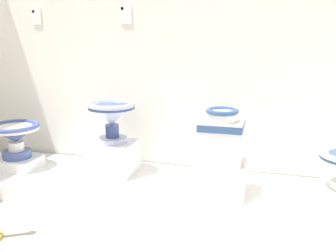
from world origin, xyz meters
TOP-DOWN VIEW (x-y plane):
  - display_platform at (2.09, 2.09)m, footprint 3.60×0.82m
  - plinth_block_leftmost at (0.76, 2.06)m, footprint 0.37×0.30m
  - antique_toilet_leftmost at (0.76, 2.06)m, footprint 0.43×0.43m
  - plinth_block_pale_glazed at (1.63, 2.18)m, footprint 0.36×0.35m
  - antique_toilet_pale_glazed at (1.63, 2.18)m, footprint 0.40×0.40m
  - plinth_block_slender_white at (2.56, 2.02)m, footprint 0.37×0.39m
  - antique_toilet_slender_white at (2.56, 2.02)m, footprint 0.32×0.27m
  - info_placard_first at (0.76, 2.52)m, footprint 0.09×0.01m
  - info_placard_second at (1.64, 2.52)m, footprint 0.10×0.01m

SIDE VIEW (x-z plane):
  - display_platform at x=2.09m, z-range 0.00..0.14m
  - plinth_block_leftmost at x=0.76m, z-range 0.14..0.23m
  - plinth_block_slender_white at x=2.56m, z-range 0.14..0.37m
  - plinth_block_pale_glazed at x=1.63m, z-range 0.14..0.41m
  - antique_toilet_leftmost at x=0.76m, z-range 0.29..0.60m
  - antique_toilet_slender_white at x=2.56m, z-range 0.37..0.77m
  - antique_toilet_pale_glazed at x=1.63m, z-range 0.48..0.82m
  - info_placard_first at x=0.76m, z-range 1.38..1.53m
  - info_placard_second at x=1.64m, z-range 1.38..1.54m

